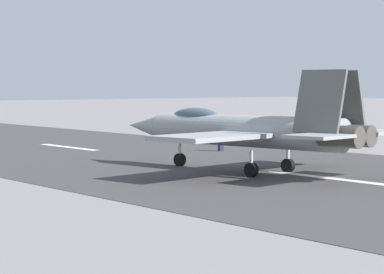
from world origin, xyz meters
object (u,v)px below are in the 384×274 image
Objects in this scene: crew_person at (221,140)px; marker_cone_mid at (337,148)px; marker_cone_far at (167,134)px; fighter_jet at (245,130)px.

crew_person is 8.40m from marker_cone_mid.
fighter_jet is at bearing 151.23° from marker_cone_far.
marker_cone_mid is at bearing -66.95° from fighter_jet.
crew_person is at bearing 156.77° from marker_cone_far.
marker_cone_mid is (6.24, -14.66, -2.08)m from fighter_jet.
marker_cone_mid is (-5.28, -6.51, -0.53)m from crew_person.
marker_cone_far is at bearing 0.00° from marker_cone_mid.
crew_person is 2.94× the size of marker_cone_mid.
marker_cone_far is (20.45, 0.00, 0.00)m from marker_cone_mid.
marker_cone_mid is at bearing -129.04° from crew_person.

